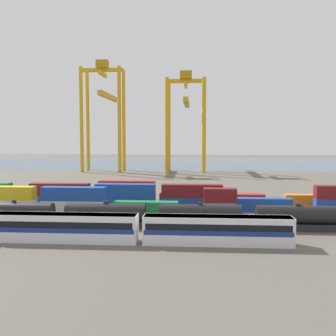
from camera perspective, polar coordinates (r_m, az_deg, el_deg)
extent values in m
plane|color=#5B564C|center=(114.93, -3.79, -2.81)|extent=(420.00, 420.00, 0.00)
cube|color=#384C60|center=(223.51, 0.09, 0.77)|extent=(400.00, 110.00, 0.01)
cube|color=silver|center=(57.80, -14.55, -8.34)|extent=(20.27, 3.10, 3.90)
cube|color=navy|center=(57.82, -14.55, -8.43)|extent=(19.86, 3.14, 0.64)
cube|color=black|center=(57.65, -14.57, -7.68)|extent=(19.46, 3.13, 0.90)
cube|color=slate|center=(57.44, -14.59, -6.62)|extent=(20.07, 2.85, 0.36)
cube|color=silver|center=(54.91, 7.14, -8.91)|extent=(20.27, 3.10, 3.90)
cube|color=navy|center=(54.93, 7.14, -9.01)|extent=(19.86, 3.14, 0.64)
cube|color=black|center=(54.76, 7.15, -8.21)|extent=(19.46, 3.13, 0.90)
cube|color=slate|center=(54.53, 7.16, -7.10)|extent=(20.07, 2.85, 0.36)
cube|color=#232326|center=(70.77, -21.25, -7.30)|extent=(13.00, 2.50, 1.10)
cylinder|color=black|center=(70.41, -21.29, -5.74)|extent=(13.00, 2.80, 2.80)
cylinder|color=black|center=(70.15, -21.33, -4.47)|extent=(0.70, 0.70, 0.36)
cube|color=#232326|center=(65.75, -8.97, -7.93)|extent=(13.00, 2.50, 1.10)
cylinder|color=black|center=(65.36, -8.99, -6.26)|extent=(13.00, 2.80, 2.80)
cylinder|color=black|center=(65.08, -9.00, -4.90)|extent=(0.70, 0.70, 0.36)
cube|color=#232326|center=(64.08, 4.65, -8.22)|extent=(13.00, 2.50, 1.10)
cylinder|color=black|center=(63.68, 4.66, -6.51)|extent=(13.00, 2.80, 2.80)
cylinder|color=black|center=(63.40, 4.67, -5.11)|extent=(0.70, 0.70, 0.36)
cube|color=#232326|center=(66.04, 18.21, -8.05)|extent=(13.00, 2.50, 1.10)
cylinder|color=black|center=(65.65, 18.25, -6.39)|extent=(13.00, 2.80, 2.80)
cylinder|color=black|center=(65.37, 18.29, -5.03)|extent=(0.70, 0.70, 0.36)
cube|color=silver|center=(82.62, -22.57, -5.14)|extent=(12.10, 2.44, 2.60)
cube|color=gold|center=(82.23, -22.63, -3.35)|extent=(12.10, 2.44, 2.60)
cube|color=silver|center=(77.45, -13.40, -5.54)|extent=(12.10, 2.44, 2.60)
cube|color=#1C4299|center=(77.04, -13.43, -3.64)|extent=(12.10, 2.44, 2.60)
cube|color=#197538|center=(74.49, -3.19, -5.82)|extent=(12.10, 2.44, 2.60)
cube|color=slate|center=(74.03, 7.49, -5.92)|extent=(6.04, 2.44, 2.60)
cube|color=maroon|center=(73.60, 7.51, -3.93)|extent=(6.04, 2.44, 2.60)
cube|color=#1C4299|center=(84.13, -15.28, -4.78)|extent=(12.10, 2.44, 2.60)
cube|color=maroon|center=(83.76, -15.32, -3.02)|extent=(12.10, 2.44, 2.60)
cube|color=#1C4299|center=(80.68, -6.17, -5.04)|extent=(12.10, 2.44, 2.60)
cube|color=#1C4299|center=(80.29, -6.19, -3.21)|extent=(12.10, 2.44, 2.60)
cube|color=#1C4299|center=(79.40, 3.49, -5.18)|extent=(12.10, 2.44, 2.60)
cube|color=maroon|center=(79.00, 3.50, -3.32)|extent=(12.10, 2.44, 2.60)
cube|color=#1C4299|center=(80.40, 13.19, -5.17)|extent=(12.10, 2.44, 2.60)
cube|color=#1C4299|center=(83.59, 22.40, -5.02)|extent=(6.04, 2.44, 2.60)
cube|color=maroon|center=(83.21, 22.46, -3.26)|extent=(6.04, 2.44, 2.60)
cube|color=slate|center=(94.44, -21.92, -3.94)|extent=(12.10, 2.44, 2.60)
cube|color=orange|center=(89.46, -14.29, -4.21)|extent=(12.10, 2.44, 2.60)
cube|color=maroon|center=(86.22, -5.93, -4.42)|extent=(12.10, 2.44, 2.60)
cube|color=#AD211C|center=(85.85, -5.94, -2.70)|extent=(12.10, 2.44, 2.60)
cube|color=#AD211C|center=(84.93, 2.89, -4.54)|extent=(12.10, 2.44, 2.60)
cube|color=#AD211C|center=(85.67, 11.77, -4.55)|extent=(6.04, 2.44, 2.60)
cube|color=orange|center=(88.39, 20.29, -4.46)|extent=(12.10, 2.44, 2.60)
cylinder|color=gold|center=(167.71, -12.39, 6.82)|extent=(1.50, 1.50, 43.33)
cylinder|color=gold|center=(163.92, -7.02, 6.94)|extent=(1.50, 1.50, 43.33)
cylinder|color=gold|center=(176.83, -11.50, 6.71)|extent=(1.50, 1.50, 43.33)
cylinder|color=gold|center=(173.25, -6.41, 6.82)|extent=(1.50, 1.50, 43.33)
cube|color=gold|center=(172.37, -9.44, 13.77)|extent=(17.47, 1.20, 1.60)
cube|color=gold|center=(172.12, -9.43, 13.25)|extent=(1.20, 11.10, 1.60)
cube|color=gold|center=(182.73, -8.50, 10.14)|extent=(2.00, 34.41, 2.00)
cube|color=#A77A10|center=(172.77, -9.45, 14.56)|extent=(4.80, 4.00, 3.20)
cylinder|color=gold|center=(160.47, -0.16, 6.16)|extent=(1.50, 1.50, 38.45)
cylinder|color=gold|center=(160.04, 5.22, 6.14)|extent=(1.50, 1.50, 38.45)
cylinder|color=gold|center=(171.43, 0.12, 6.05)|extent=(1.50, 1.50, 38.45)
cylinder|color=gold|center=(171.03, 5.15, 6.04)|extent=(1.50, 1.50, 38.45)
cube|color=gold|center=(167.10, 2.60, 12.43)|extent=(16.56, 1.20, 1.60)
cube|color=gold|center=(166.89, 2.60, 11.89)|extent=(1.20, 12.59, 1.60)
cube|color=gold|center=(178.51, 2.70, 9.40)|extent=(2.00, 35.31, 2.00)
cube|color=#A77A10|center=(167.45, 2.61, 13.24)|extent=(4.80, 4.00, 3.20)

